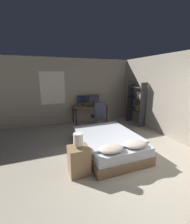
{
  "coord_description": "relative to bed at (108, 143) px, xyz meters",
  "views": [
    {
      "loc": [
        -1.98,
        -2.0,
        2.03
      ],
      "look_at": [
        -0.12,
        2.82,
        0.75
      ],
      "focal_mm": 24.0,
      "sensor_mm": 36.0,
      "label": 1
    }
  ],
  "objects": [
    {
      "name": "ground_plane",
      "position": [
        0.31,
        -1.33,
        -0.25
      ],
      "size": [
        20.0,
        20.0,
        0.0
      ],
      "primitive_type": "plane",
      "color": "#B2A893"
    },
    {
      "name": "nightstand",
      "position": [
        -0.98,
        -0.61,
        0.05
      ],
      "size": [
        0.42,
        0.38,
        0.6
      ],
      "color": "#997551",
      "rests_on": "ground_plane"
    },
    {
      "name": "wall_side_right",
      "position": [
        2.33,
        0.17,
        1.1
      ],
      "size": [
        0.06,
        12.0,
        2.7
      ],
      "color": "#9E9384",
      "rests_on": "ground_plane"
    },
    {
      "name": "bed",
      "position": [
        0.0,
        0.0,
        0.0
      ],
      "size": [
        1.47,
        2.03,
        0.57
      ],
      "color": "#846647",
      "rests_on": "ground_plane"
    },
    {
      "name": "wall_back",
      "position": [
        0.29,
        2.93,
        1.1
      ],
      "size": [
        12.0,
        0.08,
        2.7
      ],
      "color": "#9E9384",
      "rests_on": "ground_plane"
    },
    {
      "name": "computer_mouse",
      "position": [
        0.66,
        2.35,
        0.54
      ],
      "size": [
        0.07,
        0.05,
        0.04
      ],
      "color": "black",
      "rests_on": "desk"
    },
    {
      "name": "keyboard",
      "position": [
        0.37,
        2.35,
        0.53
      ],
      "size": [
        0.4,
        0.13,
        0.02
      ],
      "color": "black",
      "rests_on": "desk"
    },
    {
      "name": "office_chair",
      "position": [
        0.44,
        1.8,
        0.17
      ],
      "size": [
        0.52,
        0.52,
        1.05
      ],
      "color": "black",
      "rests_on": "ground_plane"
    },
    {
      "name": "desk",
      "position": [
        0.37,
        2.55,
        0.43
      ],
      "size": [
        1.45,
        0.62,
        0.77
      ],
      "color": "#846042",
      "rests_on": "ground_plane"
    },
    {
      "name": "bedside_lamp",
      "position": [
        -0.98,
        -0.61,
        0.53
      ],
      "size": [
        0.2,
        0.2,
        0.3
      ],
      "color": "gray",
      "rests_on": "nightstand"
    },
    {
      "name": "monitor_right",
      "position": [
        0.62,
        2.76,
        0.76
      ],
      "size": [
        0.47,
        0.16,
        0.41
      ],
      "color": "black",
      "rests_on": "desk"
    },
    {
      "name": "bookshelf",
      "position": [
        2.13,
        1.67,
        0.73
      ],
      "size": [
        0.3,
        0.91,
        1.76
      ],
      "color": "#333338",
      "rests_on": "ground_plane"
    },
    {
      "name": "monitor_left",
      "position": [
        0.11,
        2.76,
        0.76
      ],
      "size": [
        0.47,
        0.16,
        0.41
      ],
      "color": "black",
      "rests_on": "desk"
    }
  ]
}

